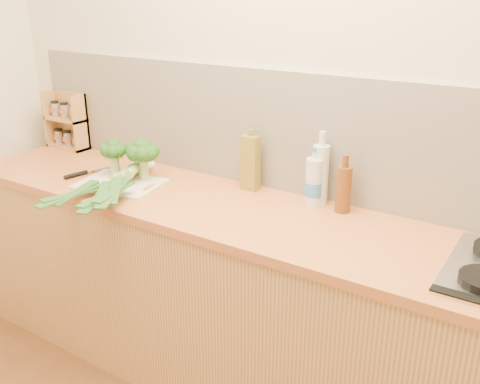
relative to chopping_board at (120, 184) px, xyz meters
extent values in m
plane|color=beige|center=(0.74, 0.37, 0.39)|extent=(3.50, 0.00, 3.50)
cube|color=silver|center=(0.74, 0.36, 0.26)|extent=(3.20, 0.02, 0.54)
cube|color=tan|center=(0.74, 0.07, -0.48)|extent=(3.20, 0.60, 0.86)
cube|color=#C06C38|center=(0.74, 0.07, -0.03)|extent=(3.20, 0.62, 0.04)
cube|color=silver|center=(0.00, 0.00, 0.00)|extent=(0.42, 0.34, 0.01)
cylinder|color=#95A962|center=(-0.10, 0.07, 0.05)|extent=(0.05, 0.05, 0.09)
sphere|color=#103C10|center=(-0.10, 0.07, 0.15)|extent=(0.08, 0.08, 0.08)
sphere|color=#103C10|center=(-0.06, 0.07, 0.14)|extent=(0.06, 0.06, 0.06)
sphere|color=#103C10|center=(-0.08, 0.10, 0.14)|extent=(0.06, 0.06, 0.06)
sphere|color=#103C10|center=(-0.11, 0.10, 0.14)|extent=(0.06, 0.06, 0.06)
sphere|color=#103C10|center=(-0.13, 0.08, 0.14)|extent=(0.06, 0.06, 0.06)
sphere|color=#103C10|center=(-0.13, 0.05, 0.14)|extent=(0.06, 0.06, 0.06)
sphere|color=#103C10|center=(-0.11, 0.03, 0.14)|extent=(0.06, 0.06, 0.06)
sphere|color=#103C10|center=(-0.08, 0.04, 0.14)|extent=(0.06, 0.06, 0.06)
cylinder|color=#95A962|center=(0.06, 0.10, 0.05)|extent=(0.04, 0.04, 0.09)
sphere|color=#103C10|center=(0.06, 0.10, 0.16)|extent=(0.10, 0.10, 0.10)
sphere|color=#103C10|center=(0.10, 0.10, 0.14)|extent=(0.07, 0.07, 0.07)
sphere|color=#103C10|center=(0.09, 0.14, 0.14)|extent=(0.07, 0.07, 0.07)
sphere|color=#103C10|center=(0.05, 0.15, 0.14)|extent=(0.07, 0.07, 0.07)
sphere|color=#103C10|center=(0.02, 0.12, 0.14)|extent=(0.07, 0.07, 0.07)
sphere|color=#103C10|center=(0.02, 0.08, 0.14)|extent=(0.07, 0.07, 0.07)
sphere|color=#103C10|center=(0.05, 0.06, 0.14)|extent=(0.07, 0.07, 0.07)
sphere|color=#103C10|center=(0.09, 0.07, 0.14)|extent=(0.07, 0.07, 0.07)
cylinder|color=white|center=(-0.02, 0.18, 0.03)|extent=(0.04, 0.12, 0.04)
cylinder|color=#85B359|center=(-0.02, 0.05, 0.03)|extent=(0.04, 0.15, 0.04)
cube|color=#214D1B|center=(-0.02, -0.26, 0.03)|extent=(0.10, 0.30, 0.02)
cube|color=#214D1B|center=(-0.02, -0.28, 0.03)|extent=(0.05, 0.34, 0.01)
cube|color=#214D1B|center=(-0.02, -0.25, 0.03)|extent=(0.10, 0.28, 0.02)
cylinder|color=white|center=(-0.05, 0.16, 0.05)|extent=(0.09, 0.13, 0.04)
cylinder|color=#85B359|center=(0.01, 0.03, 0.05)|extent=(0.10, 0.16, 0.04)
cube|color=#214D1B|center=(0.14, -0.25, 0.05)|extent=(0.12, 0.30, 0.02)
cube|color=#214D1B|center=(0.14, -0.26, 0.05)|extent=(0.19, 0.33, 0.01)
cube|color=#214D1B|center=(0.13, -0.24, 0.05)|extent=(0.20, 0.25, 0.02)
cylinder|color=white|center=(-0.01, 0.14, 0.06)|extent=(0.08, 0.11, 0.04)
cylinder|color=#85B359|center=(0.05, 0.04, 0.06)|extent=(0.10, 0.14, 0.04)
cube|color=#214D1B|center=(0.18, -0.21, 0.06)|extent=(0.13, 0.30, 0.02)
cube|color=#214D1B|center=(0.19, -0.23, 0.07)|extent=(0.20, 0.32, 0.01)
cube|color=#214D1B|center=(0.17, -0.20, 0.07)|extent=(0.21, 0.24, 0.02)
cube|color=silver|center=(-0.24, 0.12, 0.00)|extent=(0.07, 0.19, 0.00)
cylinder|color=black|center=(-0.27, -0.03, 0.01)|extent=(0.05, 0.12, 0.02)
cube|color=#B0864B|center=(-0.71, 0.34, 0.15)|extent=(0.27, 0.02, 0.32)
cube|color=#B0864B|center=(-0.71, 0.30, 0.00)|extent=(0.27, 0.11, 0.02)
cube|color=#B0864B|center=(-0.71, 0.30, 0.16)|extent=(0.27, 0.11, 0.02)
cube|color=#B0864B|center=(-0.83, 0.30, 0.15)|extent=(0.01, 0.11, 0.32)
cube|color=#B0864B|center=(-0.58, 0.30, 0.15)|extent=(0.01, 0.11, 0.32)
cylinder|color=gray|center=(-0.79, 0.30, 0.05)|extent=(0.04, 0.04, 0.07)
cylinder|color=gray|center=(-0.71, 0.30, 0.05)|extent=(0.04, 0.04, 0.07)
cylinder|color=gray|center=(-0.63, 0.30, 0.05)|extent=(0.04, 0.04, 0.07)
cylinder|color=gray|center=(-0.79, 0.30, 0.21)|extent=(0.04, 0.04, 0.07)
cylinder|color=gray|center=(-0.71, 0.30, 0.21)|extent=(0.04, 0.04, 0.07)
cylinder|color=gray|center=(-0.63, 0.30, 0.21)|extent=(0.04, 0.04, 0.07)
cube|color=olive|center=(0.54, 0.29, 0.12)|extent=(0.08, 0.05, 0.25)
cylinder|color=olive|center=(0.54, 0.29, 0.26)|extent=(0.02, 0.02, 0.03)
cylinder|color=silver|center=(0.88, 0.30, 0.12)|extent=(0.07, 0.07, 0.26)
cylinder|color=silver|center=(0.88, 0.30, 0.28)|extent=(0.03, 0.03, 0.06)
cylinder|color=#613512|center=(1.00, 0.27, 0.09)|extent=(0.06, 0.06, 0.19)
cylinder|color=#613512|center=(1.00, 0.27, 0.21)|extent=(0.03, 0.03, 0.05)
cylinder|color=silver|center=(0.86, 0.28, 0.10)|extent=(0.08, 0.08, 0.20)
cylinder|color=silver|center=(0.86, 0.28, 0.21)|extent=(0.03, 0.03, 0.03)
cylinder|color=#377FD0|center=(0.86, 0.28, 0.07)|extent=(0.08, 0.08, 0.06)
camera|label=1|loc=(1.76, -1.67, 0.86)|focal=40.00mm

